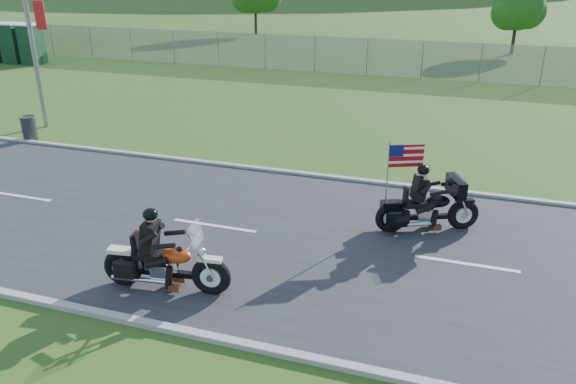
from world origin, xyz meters
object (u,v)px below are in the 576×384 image
(motorcycle_lead, at_px, (164,265))
(trash_can, at_px, (29,129))
(porta_toilet_b, at_px, (13,44))
(motorcycle_follow, at_px, (428,209))
(porta_toilet_a, at_px, (32,45))

(motorcycle_lead, distance_m, trash_can, 11.95)
(porta_toilet_b, height_order, motorcycle_follow, porta_toilet_b)
(porta_toilet_a, bearing_deg, motorcycle_lead, -44.41)
(porta_toilet_a, xyz_separation_m, motorcycle_lead, (20.26, -19.85, -0.59))
(porta_toilet_a, height_order, motorcycle_lead, porta_toilet_a)
(motorcycle_follow, bearing_deg, motorcycle_lead, -161.31)
(porta_toilet_b, distance_m, motorcycle_follow, 30.65)
(motorcycle_lead, xyz_separation_m, motorcycle_follow, (4.73, 4.28, 0.02))
(porta_toilet_a, distance_m, motorcycle_follow, 29.45)
(porta_toilet_a, distance_m, porta_toilet_b, 1.40)
(porta_toilet_b, bearing_deg, motorcycle_lead, -42.50)
(porta_toilet_b, height_order, trash_can, porta_toilet_b)
(motorcycle_lead, relative_size, trash_can, 3.04)
(porta_toilet_a, relative_size, motorcycle_lead, 0.86)
(porta_toilet_b, bearing_deg, trash_can, -46.29)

